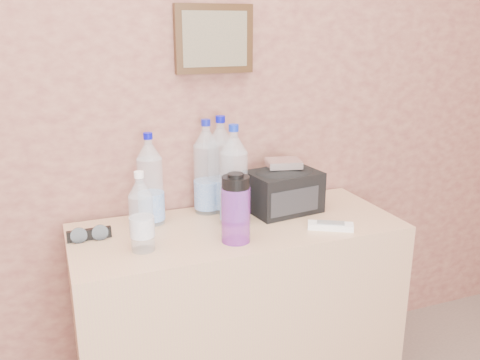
% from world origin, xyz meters
% --- Properties ---
extents(picture_frame, '(0.30, 0.03, 0.25)m').
position_xyz_m(picture_frame, '(0.36, 1.98, 1.40)').
color(picture_frame, '#382311').
rests_on(picture_frame, room_shell).
extents(dresser, '(1.20, 0.50, 0.75)m').
position_xyz_m(dresser, '(0.36, 1.73, 0.37)').
color(dresser, tan).
rests_on(dresser, ground).
extents(pet_large_a, '(0.09, 0.09, 0.34)m').
position_xyz_m(pet_large_a, '(0.08, 1.87, 0.90)').
color(pet_large_a, silver).
rests_on(pet_large_a, dresser).
extents(pet_large_b, '(0.10, 0.10, 0.37)m').
position_xyz_m(pet_large_b, '(0.30, 1.91, 0.91)').
color(pet_large_b, white).
rests_on(pet_large_b, dresser).
extents(pet_large_c, '(0.10, 0.10, 0.38)m').
position_xyz_m(pet_large_c, '(0.36, 1.91, 0.91)').
color(pet_large_c, silver).
rests_on(pet_large_c, dresser).
extents(pet_large_d, '(0.10, 0.10, 0.37)m').
position_xyz_m(pet_large_d, '(0.36, 1.76, 0.91)').
color(pet_large_d, white).
rests_on(pet_large_d, dresser).
extents(pet_small, '(0.08, 0.08, 0.27)m').
position_xyz_m(pet_small, '(-0.00, 1.65, 0.86)').
color(pet_small, white).
rests_on(pet_small, dresser).
extents(nalgene_bottle, '(0.10, 0.10, 0.24)m').
position_xyz_m(nalgene_bottle, '(0.30, 1.60, 0.86)').
color(nalgene_bottle, purple).
rests_on(nalgene_bottle, dresser).
extents(sunglasses, '(0.15, 0.06, 0.04)m').
position_xyz_m(sunglasses, '(-0.16, 1.80, 0.77)').
color(sunglasses, black).
rests_on(sunglasses, dresser).
extents(ac_remote, '(0.17, 0.12, 0.02)m').
position_xyz_m(ac_remote, '(0.66, 1.58, 0.76)').
color(ac_remote, beige).
rests_on(ac_remote, dresser).
extents(toiletry_bag, '(0.29, 0.22, 0.18)m').
position_xyz_m(toiletry_bag, '(0.58, 1.81, 0.84)').
color(toiletry_bag, black).
rests_on(toiletry_bag, dresser).
extents(foil_packet, '(0.15, 0.13, 0.03)m').
position_xyz_m(foil_packet, '(0.58, 1.81, 0.94)').
color(foil_packet, silver).
rests_on(foil_packet, toiletry_bag).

